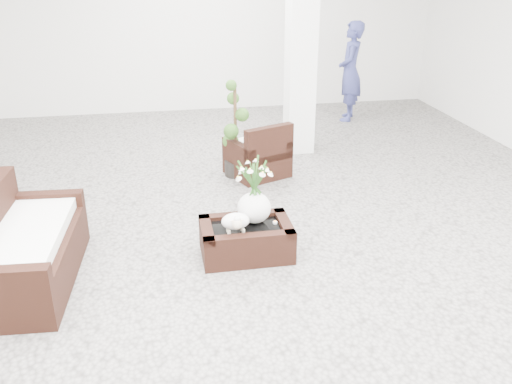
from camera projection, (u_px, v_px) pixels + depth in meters
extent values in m
plane|color=gray|center=(254.00, 242.00, 5.84)|extent=(11.00, 11.00, 0.00)
cube|color=white|center=(301.00, 34.00, 7.86)|extent=(0.40, 0.40, 3.50)
cube|color=black|center=(246.00, 241.00, 5.53)|extent=(0.90, 0.60, 0.31)
ellipsoid|color=white|center=(235.00, 223.00, 5.32)|extent=(0.28, 0.23, 0.21)
cylinder|color=white|center=(275.00, 222.00, 5.53)|extent=(0.04, 0.04, 0.03)
cube|color=black|center=(257.00, 148.00, 7.46)|extent=(0.92, 0.90, 0.76)
cube|color=black|center=(26.00, 240.00, 4.97)|extent=(0.88, 1.66, 0.86)
imported|color=navy|center=(350.00, 72.00, 9.79)|extent=(0.63, 0.75, 1.75)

